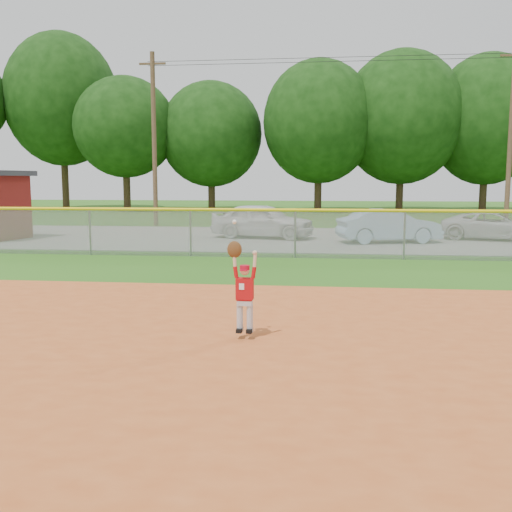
{
  "coord_description": "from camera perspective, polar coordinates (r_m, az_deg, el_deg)",
  "views": [
    {
      "loc": [
        0.79,
        -7.72,
        2.42
      ],
      "look_at": [
        -0.34,
        2.13,
        1.1
      ],
      "focal_mm": 40.0,
      "sensor_mm": 36.0,
      "label": 1
    }
  ],
  "objects": [
    {
      "name": "ground",
      "position": [
        8.13,
        0.66,
        -9.73
      ],
      "size": [
        120.0,
        120.0,
        0.0
      ],
      "primitive_type": "plane",
      "color": "#275914",
      "rests_on": "ground"
    },
    {
      "name": "car_white_a",
      "position": [
        23.74,
        0.68,
        3.57
      ],
      "size": [
        4.52,
        2.55,
        1.45
      ],
      "primitive_type": "imported",
      "rotation": [
        0.0,
        0.0,
        1.36
      ],
      "color": "silver",
      "rests_on": "parking_strip"
    },
    {
      "name": "power_lines",
      "position": [
        29.81,
        7.04,
        11.88
      ],
      "size": [
        19.4,
        0.24,
        9.0
      ],
      "color": "#4C3823",
      "rests_on": "ground"
    },
    {
      "name": "car_white_b",
      "position": [
        24.91,
        22.69,
        2.8
      ],
      "size": [
        4.41,
        2.94,
        1.13
      ],
      "primitive_type": "imported",
      "rotation": [
        0.0,
        0.0,
        1.28
      ],
      "color": "silver",
      "rests_on": "parking_strip"
    },
    {
      "name": "tree_line",
      "position": [
        45.91,
        6.87,
        13.94
      ],
      "size": [
        62.37,
        13.0,
        14.43
      ],
      "color": "#422D1C",
      "rests_on": "ground"
    },
    {
      "name": "outfield_fence",
      "position": [
        17.81,
        3.94,
        2.62
      ],
      "size": [
        40.06,
        0.1,
        1.55
      ],
      "color": "gray",
      "rests_on": "ground"
    },
    {
      "name": "ballplayer",
      "position": [
        8.58,
        -1.29,
        -3.15
      ],
      "size": [
        0.46,
        0.2,
        1.71
      ],
      "color": "silver",
      "rests_on": "ground"
    },
    {
      "name": "clay_infield",
      "position": [
        5.36,
        -2.79,
        -19.06
      ],
      "size": [
        24.0,
        16.0,
        0.04
      ],
      "primitive_type": "cube",
      "color": "#B65121",
      "rests_on": "ground"
    },
    {
      "name": "car_blue",
      "position": [
        22.57,
        13.15,
        2.95
      ],
      "size": [
        4.1,
        2.28,
        1.28
      ],
      "primitive_type": "imported",
      "rotation": [
        0.0,
        0.0,
        1.82
      ],
      "color": "#9BC3E8",
      "rests_on": "parking_strip"
    },
    {
      "name": "parking_strip",
      "position": [
        23.86,
        4.58,
        1.79
      ],
      "size": [
        44.0,
        10.0,
        0.03
      ],
      "primitive_type": "cube",
      "color": "gray",
      "rests_on": "ground"
    }
  ]
}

